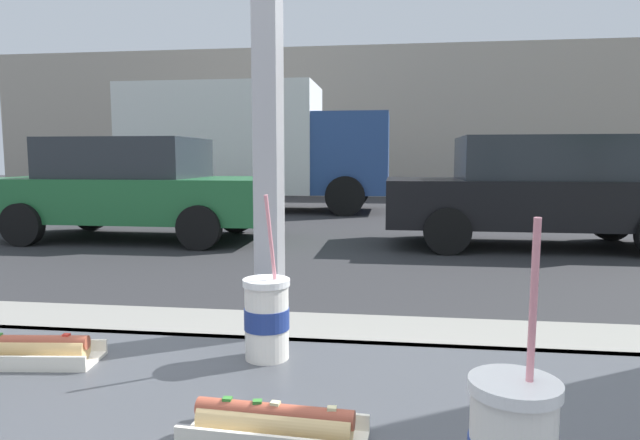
{
  "coord_description": "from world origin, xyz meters",
  "views": [
    {
      "loc": [
        0.26,
        -1.06,
        1.3
      ],
      "look_at": [
        -0.24,
        2.71,
        0.87
      ],
      "focal_mm": 30.98,
      "sensor_mm": 36.0,
      "label": 1
    }
  ],
  "objects": [
    {
      "name": "building_facade_far",
      "position": [
        0.0,
        18.25,
        2.51
      ],
      "size": [
        28.0,
        1.2,
        5.01
      ],
      "primitive_type": "cube",
      "color": "#A89E8E",
      "rests_on": "ground"
    },
    {
      "name": "parked_car_green",
      "position": [
        -3.87,
        7.33,
        0.83
      ],
      "size": [
        4.4,
        2.05,
        1.62
      ],
      "color": "#236B38",
      "rests_on": "ground"
    },
    {
      "name": "ground_plane",
      "position": [
        0.0,
        8.0,
        0.0
      ],
      "size": [
        60.0,
        60.0,
        0.0
      ],
      "primitive_type": "plane",
      "color": "#2D2D30"
    },
    {
      "name": "parked_car_black",
      "position": [
        2.34,
        7.33,
        0.83
      ],
      "size": [
        4.37,
        1.89,
        1.61
      ],
      "color": "black",
      "rests_on": "ground"
    },
    {
      "name": "box_truck",
      "position": [
        -3.27,
        12.36,
        1.66
      ],
      "size": [
        6.44,
        2.44,
        3.08
      ],
      "color": "silver",
      "rests_on": "ground"
    },
    {
      "name": "sidewalk_strip",
      "position": [
        0.0,
        1.6,
        0.06
      ],
      "size": [
        16.0,
        2.8,
        0.13
      ],
      "primitive_type": "cube",
      "color": "gray",
      "rests_on": "ground"
    },
    {
      "name": "hotdog_tray_near",
      "position": [
        0.11,
        -0.38,
        0.95
      ],
      "size": [
        0.25,
        0.1,
        0.05
      ],
      "color": "silver",
      "rests_on": "window_counter"
    },
    {
      "name": "soda_cup_right",
      "position": [
        0.03,
        -0.08,
        1.01
      ],
      "size": [
        0.09,
        0.09,
        0.31
      ],
      "color": "silver",
      "rests_on": "window_counter"
    },
    {
      "name": "hotdog_tray_far",
      "position": [
        -0.4,
        -0.16,
        0.95
      ],
      "size": [
        0.26,
        0.12,
        0.05
      ],
      "color": "silver",
      "rests_on": "window_counter"
    }
  ]
}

